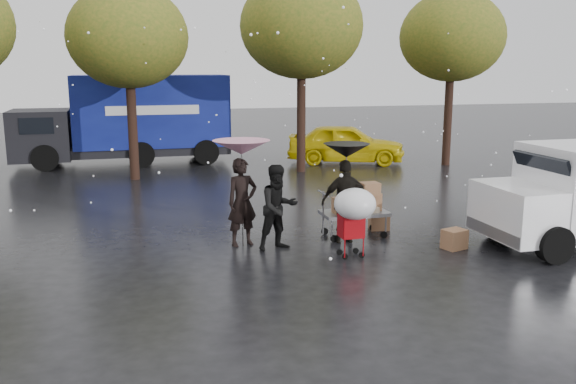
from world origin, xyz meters
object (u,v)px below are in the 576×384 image
object	(u,v)px
person_black	(346,201)
blue_truck	(130,120)
shopping_cart	(354,208)
vendor_cart	(358,205)
person_pink	(242,202)
yellow_taxi	(346,143)

from	to	relation	value
person_black	blue_truck	size ratio (longest dim) A/B	0.22
shopping_cart	person_black	bearing A→B (deg)	77.46
person_black	vendor_cart	xyz separation A→B (m)	(0.44, 0.35, -0.20)
blue_truck	person_black	bearing A→B (deg)	-71.53
shopping_cart	vendor_cart	bearing A→B (deg)	65.53
vendor_cart	blue_truck	bearing A→B (deg)	110.72
shopping_cart	blue_truck	xyz separation A→B (m)	(-4.03, 14.08, 0.69)
shopping_cart	person_pink	bearing A→B (deg)	141.50
vendor_cart	shopping_cart	world-z (taller)	shopping_cart
blue_truck	yellow_taxi	size ratio (longest dim) A/B	1.78
person_black	shopping_cart	distance (m)	1.24
person_black	shopping_cart	world-z (taller)	person_black
shopping_cart	blue_truck	size ratio (longest dim) A/B	0.18
vendor_cart	yellow_taxi	xyz separation A→B (m)	(3.59, 10.30, 0.07)
blue_truck	person_pink	bearing A→B (deg)	-80.63
person_black	vendor_cart	world-z (taller)	person_black
blue_truck	vendor_cart	bearing A→B (deg)	-69.28
person_pink	yellow_taxi	world-z (taller)	person_pink
blue_truck	yellow_taxi	distance (m)	8.68
person_pink	vendor_cart	size ratio (longest dim) A/B	1.26
vendor_cart	blue_truck	xyz separation A→B (m)	(-4.74, 12.53, 1.03)
blue_truck	shopping_cart	bearing A→B (deg)	-74.01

